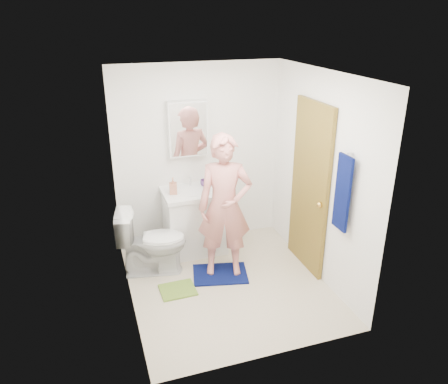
{
  "coord_description": "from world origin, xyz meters",
  "views": [
    {
      "loc": [
        -1.39,
        -4.06,
        2.95
      ],
      "look_at": [
        0.03,
        0.25,
        1.07
      ],
      "focal_mm": 35.0,
      "sensor_mm": 36.0,
      "label": 1
    }
  ],
  "objects_px": {
    "soap_dispenser": "(173,186)",
    "toothbrush_cup": "(204,183)",
    "medicine_cabinet": "(188,129)",
    "towel": "(343,193)",
    "man": "(225,207)",
    "toilet": "(152,241)",
    "vanity_cabinet": "(195,222)"
  },
  "relations": [
    {
      "from": "vanity_cabinet",
      "to": "soap_dispenser",
      "type": "bearing_deg",
      "value": -177.15
    },
    {
      "from": "medicine_cabinet",
      "to": "towel",
      "type": "relative_size",
      "value": 0.87
    },
    {
      "from": "towel",
      "to": "vanity_cabinet",
      "type": "bearing_deg",
      "value": 128.47
    },
    {
      "from": "man",
      "to": "toilet",
      "type": "bearing_deg",
      "value": 175.73
    },
    {
      "from": "towel",
      "to": "toilet",
      "type": "distance_m",
      "value": 2.29
    },
    {
      "from": "soap_dispenser",
      "to": "toothbrush_cup",
      "type": "bearing_deg",
      "value": 16.07
    },
    {
      "from": "towel",
      "to": "toothbrush_cup",
      "type": "xyz_separation_m",
      "value": [
        -1.01,
        1.6,
        -0.36
      ]
    },
    {
      "from": "vanity_cabinet",
      "to": "towel",
      "type": "xyz_separation_m",
      "value": [
        1.18,
        -1.48,
        0.85
      ]
    },
    {
      "from": "vanity_cabinet",
      "to": "soap_dispenser",
      "type": "distance_m",
      "value": 0.61
    },
    {
      "from": "toilet",
      "to": "soap_dispenser",
      "type": "relative_size",
      "value": 3.95
    },
    {
      "from": "vanity_cabinet",
      "to": "soap_dispenser",
      "type": "height_order",
      "value": "soap_dispenser"
    },
    {
      "from": "toilet",
      "to": "vanity_cabinet",
      "type": "bearing_deg",
      "value": -49.78
    },
    {
      "from": "medicine_cabinet",
      "to": "towel",
      "type": "xyz_separation_m",
      "value": [
        1.18,
        -1.71,
        -0.35
      ]
    },
    {
      "from": "vanity_cabinet",
      "to": "toilet",
      "type": "relative_size",
      "value": 0.98
    },
    {
      "from": "vanity_cabinet",
      "to": "toilet",
      "type": "bearing_deg",
      "value": -150.52
    },
    {
      "from": "man",
      "to": "medicine_cabinet",
      "type": "bearing_deg",
      "value": 118.66
    },
    {
      "from": "towel",
      "to": "man",
      "type": "height_order",
      "value": "man"
    },
    {
      "from": "vanity_cabinet",
      "to": "man",
      "type": "xyz_separation_m",
      "value": [
        0.2,
        -0.65,
        0.48
      ]
    },
    {
      "from": "soap_dispenser",
      "to": "man",
      "type": "distance_m",
      "value": 0.79
    },
    {
      "from": "toilet",
      "to": "soap_dispenser",
      "type": "height_order",
      "value": "soap_dispenser"
    },
    {
      "from": "medicine_cabinet",
      "to": "toothbrush_cup",
      "type": "distance_m",
      "value": 0.74
    },
    {
      "from": "vanity_cabinet",
      "to": "soap_dispenser",
      "type": "relative_size",
      "value": 3.86
    },
    {
      "from": "vanity_cabinet",
      "to": "man",
      "type": "relative_size",
      "value": 0.47
    },
    {
      "from": "vanity_cabinet",
      "to": "toothbrush_cup",
      "type": "height_order",
      "value": "toothbrush_cup"
    },
    {
      "from": "man",
      "to": "vanity_cabinet",
      "type": "bearing_deg",
      "value": 122.83
    },
    {
      "from": "soap_dispenser",
      "to": "towel",
      "type": "bearing_deg",
      "value": -45.51
    },
    {
      "from": "soap_dispenser",
      "to": "toothbrush_cup",
      "type": "distance_m",
      "value": 0.46
    },
    {
      "from": "soap_dispenser",
      "to": "toothbrush_cup",
      "type": "height_order",
      "value": "soap_dispenser"
    },
    {
      "from": "vanity_cabinet",
      "to": "towel",
      "type": "height_order",
      "value": "towel"
    },
    {
      "from": "medicine_cabinet",
      "to": "toilet",
      "type": "relative_size",
      "value": 0.86
    },
    {
      "from": "toilet",
      "to": "soap_dispenser",
      "type": "xyz_separation_m",
      "value": [
        0.35,
        0.34,
        0.54
      ]
    },
    {
      "from": "vanity_cabinet",
      "to": "man",
      "type": "bearing_deg",
      "value": -73.13
    }
  ]
}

